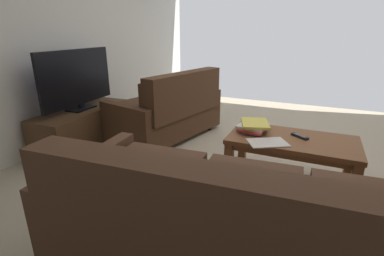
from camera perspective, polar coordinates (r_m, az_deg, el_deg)
ground_plane at (r=3.01m, az=13.78°, el=-7.83°), size 4.86×5.83×0.01m
wall_right at (r=3.90m, az=-24.11°, el=19.20°), size 0.12×5.83×2.88m
sofa_main at (r=1.54m, az=9.74°, el=-19.88°), size 2.07×1.03×0.85m
loveseat_near at (r=3.63m, az=-4.49°, el=3.57°), size 1.08×1.57×0.87m
coffee_table at (r=2.60m, az=19.46°, el=-3.42°), size 1.06×0.57×0.46m
tv_stand at (r=3.68m, az=-21.06°, el=0.24°), size 0.53×1.27×0.44m
flat_tv at (r=3.55m, az=-22.16°, el=9.17°), size 0.22×1.09×0.69m
book_stack at (r=2.63m, az=12.36°, el=0.35°), size 0.31×0.35×0.09m
tv_remote at (r=2.61m, az=20.91°, el=-1.56°), size 0.16×0.13×0.02m
loose_magazine at (r=2.40m, az=15.01°, el=-2.86°), size 0.38×0.34×0.01m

